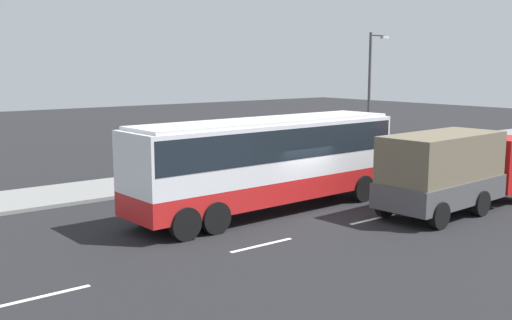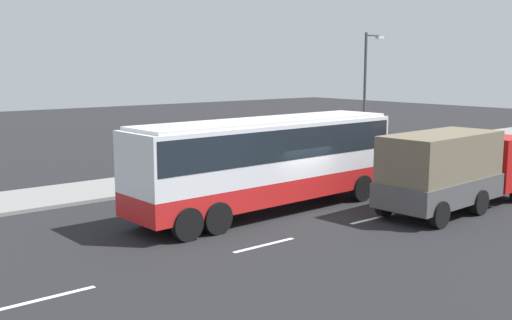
% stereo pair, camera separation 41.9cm
% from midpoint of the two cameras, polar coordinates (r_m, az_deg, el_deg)
% --- Properties ---
extents(ground_plane, '(120.00, 120.00, 0.00)m').
position_cam_midpoint_polar(ground_plane, '(23.26, 3.55, -4.89)').
color(ground_plane, black).
extents(sidewalk_curb, '(80.00, 4.00, 0.15)m').
position_cam_midpoint_polar(sidewalk_curb, '(29.78, -7.39, -1.74)').
color(sidewalk_curb, gray).
rests_on(sidewalk_curb, ground_plane).
extents(lane_centreline, '(25.82, 0.16, 0.01)m').
position_cam_midpoint_polar(lane_centreline, '(18.59, -1.38, -8.45)').
color(lane_centreline, white).
rests_on(lane_centreline, ground_plane).
extents(coach_bus, '(11.60, 3.05, 3.57)m').
position_cam_midpoint_polar(coach_bus, '(22.76, 0.58, 0.49)').
color(coach_bus, red).
rests_on(coach_bus, ground_plane).
extents(cargo_truck, '(7.92, 2.92, 3.07)m').
position_cam_midpoint_polar(cargo_truck, '(24.40, 17.87, -0.68)').
color(cargo_truck, red).
rests_on(cargo_truck, ground_plane).
extents(car_red_compact, '(4.74, 2.27, 1.47)m').
position_cam_midpoint_polar(car_red_compact, '(34.40, 20.27, 0.43)').
color(car_red_compact, '#B21919').
rests_on(car_red_compact, ground_plane).
extents(pedestrian_near_curb, '(0.32, 0.32, 1.56)m').
position_cam_midpoint_polar(pedestrian_near_curb, '(35.58, 6.41, 1.61)').
color(pedestrian_near_curb, '#38334C').
rests_on(pedestrian_near_curb, sidewalk_curb).
extents(street_lamp, '(1.54, 0.24, 7.29)m').
position_cam_midpoint_polar(street_lamp, '(35.71, 10.11, 6.78)').
color(street_lamp, '#47474C').
rests_on(street_lamp, sidewalk_curb).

